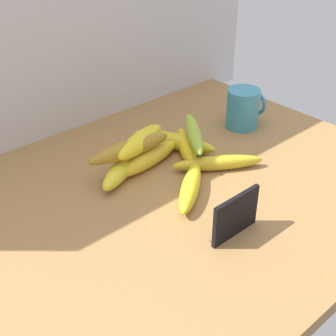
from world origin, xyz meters
TOP-DOWN VIEW (x-y plane):
  - counter_top at (0.00, 0.00)cm, footprint 110.00×76.00cm
  - back_wall at (0.00, 39.00)cm, footprint 130.00×2.00cm
  - chalkboard_sign at (2.93, -16.99)cm, footprint 11.00×1.80cm
  - coffee_mug at (36.93, 10.22)cm, footprint 9.79×8.29cm
  - banana_0 at (6.15, 11.15)cm, footprint 18.64×6.31cm
  - banana_1 at (16.66, 9.78)cm, footprint 12.18×15.64cm
  - banana_2 at (15.87, 13.25)cm, footprint 12.04×20.41cm
  - banana_3 at (5.61, -2.93)cm, footprint 16.12×13.52cm
  - banana_4 at (16.81, -0.50)cm, footprint 18.61×13.82cm
  - banana_5 at (0.45, 12.04)cm, footprint 18.03×12.79cm
  - banana_6 at (17.64, 8.51)cm, footprint 14.05×17.45cm
  - banana_7 at (5.18, 12.25)cm, footprint 16.67×9.07cm
  - banana_8 at (1.85, 11.67)cm, footprint 19.95×5.31cm

SIDE VIEW (x-z plane):
  - counter_top at x=0.00cm, z-range 0.00..3.00cm
  - banana_4 at x=16.81cm, z-range 3.00..6.29cm
  - banana_3 at x=5.61cm, z-range 3.00..6.61cm
  - banana_1 at x=16.66cm, z-range 3.00..6.71cm
  - banana_2 at x=15.87cm, z-range 3.00..6.91cm
  - banana_0 at x=6.15cm, z-range 3.00..7.12cm
  - banana_5 at x=0.45cm, z-range 3.00..7.17cm
  - chalkboard_sign at x=2.93cm, z-range 2.66..11.06cm
  - coffee_mug at x=36.93cm, z-range 3.00..12.93cm
  - banana_6 at x=17.64cm, z-range 6.71..9.93cm
  - banana_8 at x=1.85cm, z-range 7.17..10.96cm
  - banana_7 at x=5.18cm, z-range 7.12..11.30cm
  - back_wall at x=0.00cm, z-range 0.00..70.00cm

